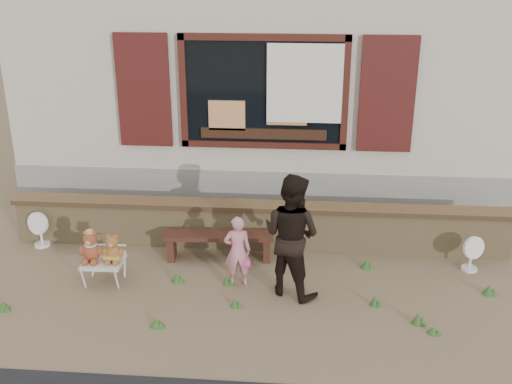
# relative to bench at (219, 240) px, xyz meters

# --- Properties ---
(ground) EXTENTS (80.00, 80.00, 0.00)m
(ground) POSITION_rel_bench_xyz_m (0.51, -0.57, -0.28)
(ground) COLOR brown
(ground) RESTS_ON ground
(shopfront) EXTENTS (8.04, 5.13, 4.00)m
(shopfront) POSITION_rel_bench_xyz_m (0.51, 3.92, 1.72)
(shopfront) COLOR #A09582
(shopfront) RESTS_ON ground
(brick_wall) EXTENTS (7.10, 0.36, 0.67)m
(brick_wall) POSITION_rel_bench_xyz_m (0.51, 0.43, 0.06)
(brick_wall) COLOR tan
(brick_wall) RESTS_ON ground
(bench) EXTENTS (1.52, 0.42, 0.38)m
(bench) POSITION_rel_bench_xyz_m (0.00, 0.00, 0.00)
(bench) COLOR #361C12
(bench) RESTS_ON ground
(folding_chair) EXTENTS (0.51, 0.46, 0.31)m
(folding_chair) POSITION_rel_bench_xyz_m (-1.38, -0.76, -0.00)
(folding_chair) COLOR beige
(folding_chair) RESTS_ON ground
(teddy_bear_left) EXTENTS (0.31, 0.27, 0.42)m
(teddy_bear_left) POSITION_rel_bench_xyz_m (-1.52, -0.77, 0.24)
(teddy_bear_left) COLOR brown
(teddy_bear_left) RESTS_ON folding_chair
(teddy_bear_right) EXTENTS (0.28, 0.25, 0.38)m
(teddy_bear_right) POSITION_rel_bench_xyz_m (-1.24, -0.76, 0.22)
(teddy_bear_right) COLOR brown
(teddy_bear_right) RESTS_ON folding_chair
(child) EXTENTS (0.37, 0.28, 0.94)m
(child) POSITION_rel_bench_xyz_m (0.33, -0.67, 0.19)
(child) COLOR pink
(child) RESTS_ON ground
(adult) EXTENTS (0.95, 0.89, 1.56)m
(adult) POSITION_rel_bench_xyz_m (1.01, -0.80, 0.50)
(adult) COLOR black
(adult) RESTS_ON ground
(fan_left) EXTENTS (0.34, 0.23, 0.53)m
(fan_left) POSITION_rel_bench_xyz_m (-2.62, 0.19, -0.01)
(fan_left) COLOR white
(fan_left) RESTS_ON ground
(fan_right) EXTENTS (0.32, 0.21, 0.50)m
(fan_right) POSITION_rel_bench_xyz_m (3.38, -0.04, -0.03)
(fan_right) COLOR white
(fan_right) RESTS_ON ground
(grass_tufts) EXTENTS (5.99, 1.76, 0.15)m
(grass_tufts) POSITION_rel_bench_xyz_m (1.00, -1.00, -0.22)
(grass_tufts) COLOR #305823
(grass_tufts) RESTS_ON ground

